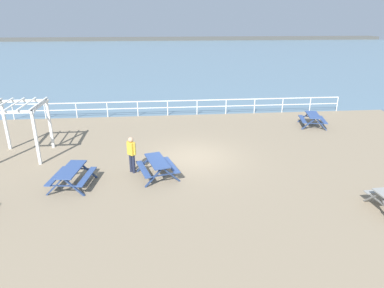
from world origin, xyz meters
TOP-DOWN VIEW (x-y plane):
  - ground_plane at (0.00, 0.00)m, footprint 30.00×24.00m
  - sea_band at (0.00, 52.75)m, footprint 142.00×90.00m
  - distant_shoreline at (0.00, 95.75)m, footprint 142.00×6.00m
  - seaward_railing at (-0.00, 7.75)m, footprint 23.07×0.07m
  - picnic_table_near_right at (8.06, 4.34)m, footprint 1.89×2.10m
  - picnic_table_mid_centre at (-1.78, -1.96)m, footprint 1.93×2.14m
  - picnic_table_far_left at (-5.25, -2.51)m, footprint 1.76×2.00m
  - visitor at (-2.89, -1.41)m, footprint 0.40×0.40m
  - lattice_pergola at (-8.42, 1.00)m, footprint 2.46×2.58m

SIDE VIEW (x-z plane):
  - ground_plane at x=0.00m, z-range -0.20..0.00m
  - sea_band at x=0.00m, z-range 0.00..0.00m
  - distant_shoreline at x=0.00m, z-range -0.90..0.90m
  - picnic_table_near_right at x=8.06m, z-range 0.19..0.98m
  - picnic_table_mid_centre at x=-1.78m, z-range 0.19..0.98m
  - picnic_table_far_left at x=-5.25m, z-range 0.19..0.98m
  - seaward_railing at x=0.00m, z-range 0.22..1.30m
  - visitor at x=-2.89m, z-range 0.12..1.78m
  - lattice_pergola at x=-8.42m, z-range 0.65..3.35m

